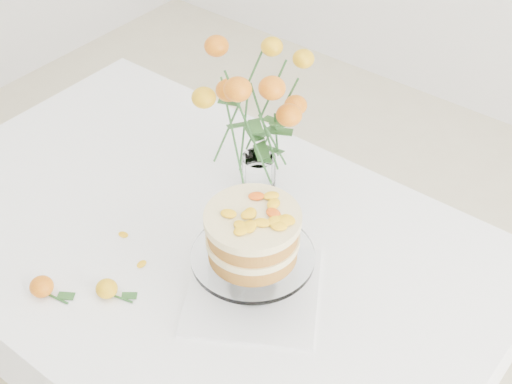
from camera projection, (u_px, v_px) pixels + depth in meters
table at (193, 259)px, 1.70m from camera, size 1.43×0.93×0.76m
napkin at (253, 292)px, 1.51m from camera, size 0.38×0.38×0.01m
cake_stand at (253, 239)px, 1.41m from camera, size 0.25×0.25×0.23m
rose_vase at (259, 109)px, 1.61m from camera, size 0.27×0.27×0.41m
loose_rose_near at (107, 289)px, 1.50m from camera, size 0.08×0.05×0.04m
loose_rose_far at (42, 287)px, 1.50m from camera, size 0.09×0.05×0.04m
stray_petal_a at (123, 235)px, 1.64m from camera, size 0.03×0.02×0.00m
stray_petal_b at (142, 264)px, 1.57m from camera, size 0.03×0.02×0.00m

